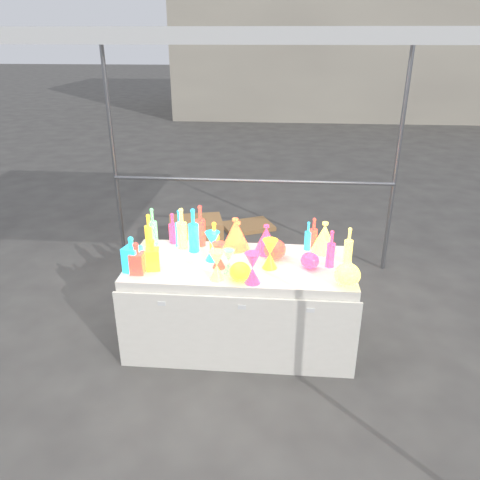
# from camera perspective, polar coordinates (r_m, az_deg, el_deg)

# --- Properties ---
(ground) EXTENTS (80.00, 80.00, 0.00)m
(ground) POSITION_cam_1_polar(r_m,az_deg,el_deg) (4.16, 0.00, -12.08)
(ground) COLOR #64615C
(ground) RESTS_ON ground
(canopy_tent) EXTENTS (3.15, 3.15, 2.46)m
(canopy_tent) POSITION_cam_1_polar(r_m,az_deg,el_deg) (3.38, 0.01, 22.93)
(canopy_tent) COLOR gray
(canopy_tent) RESTS_ON ground
(display_table) EXTENTS (1.84, 0.83, 0.75)m
(display_table) POSITION_cam_1_polar(r_m,az_deg,el_deg) (3.94, -0.01, -7.74)
(display_table) COLOR white
(display_table) RESTS_ON ground
(background_building) EXTENTS (14.00, 6.00, 6.00)m
(background_building) POSITION_cam_1_polar(r_m,az_deg,el_deg) (17.76, 18.63, 24.48)
(background_building) COLOR beige
(background_building) RESTS_ON ground
(cardboard_box_closed) EXTENTS (0.70, 0.58, 0.45)m
(cardboard_box_closed) POSITION_cam_1_polar(r_m,az_deg,el_deg) (5.59, -5.35, 0.37)
(cardboard_box_closed) COLOR tan
(cardboard_box_closed) RESTS_ON ground
(cardboard_box_flat) EXTENTS (0.78, 0.69, 0.06)m
(cardboard_box_flat) POSITION_cam_1_polar(r_m,az_deg,el_deg) (6.41, 0.96, 1.70)
(cardboard_box_flat) COLOR tan
(cardboard_box_flat) RESTS_ON ground
(bottle_0) EXTENTS (0.09, 0.09, 0.29)m
(bottle_0) POSITION_cam_1_polar(r_m,az_deg,el_deg) (4.08, -11.03, 1.18)
(bottle_0) COLOR red
(bottle_0) RESTS_ON display_table
(bottle_1) EXTENTS (0.09, 0.09, 0.33)m
(bottle_1) POSITION_cam_1_polar(r_m,az_deg,el_deg) (4.03, -7.37, 1.46)
(bottle_1) COLOR #1E8317
(bottle_1) RESTS_ON display_table
(bottle_2) EXTENTS (0.09, 0.09, 0.37)m
(bottle_2) POSITION_cam_1_polar(r_m,az_deg,el_deg) (4.02, -4.84, 1.76)
(bottle_2) COLOR orange
(bottle_2) RESTS_ON display_table
(bottle_3) EXTENTS (0.09, 0.09, 0.28)m
(bottle_3) POSITION_cam_1_polar(r_m,az_deg,el_deg) (4.12, -8.20, 1.46)
(bottle_3) COLOR blue
(bottle_3) RESTS_ON display_table
(bottle_4) EXTENTS (0.10, 0.10, 0.36)m
(bottle_4) POSITION_cam_1_polar(r_m,az_deg,el_deg) (3.99, -7.10, 1.44)
(bottle_4) COLOR #158083
(bottle_4) RESTS_ON display_table
(bottle_5) EXTENTS (0.10, 0.10, 0.34)m
(bottle_5) POSITION_cam_1_polar(r_m,az_deg,el_deg) (4.08, -10.58, 1.59)
(bottle_5) COLOR #B9259C
(bottle_5) RESTS_ON display_table
(bottle_6) EXTENTS (0.11, 0.11, 0.32)m
(bottle_6) POSITION_cam_1_polar(r_m,az_deg,el_deg) (3.79, -3.14, -0.02)
(bottle_6) COLOR red
(bottle_6) RESTS_ON display_table
(bottle_7) EXTENTS (0.10, 0.10, 0.38)m
(bottle_7) POSITION_cam_1_polar(r_m,az_deg,el_deg) (3.91, -5.70, 1.21)
(bottle_7) COLOR #1E8317
(bottle_7) RESTS_ON display_table
(decanter_0) EXTENTS (0.12, 0.12, 0.26)m
(decanter_0) POSITION_cam_1_polar(r_m,az_deg,el_deg) (3.67, -10.61, -1.70)
(decanter_0) COLOR red
(decanter_0) RESTS_ON display_table
(decanter_1) EXTENTS (0.10, 0.10, 0.26)m
(decanter_1) POSITION_cam_1_polar(r_m,az_deg,el_deg) (3.64, -12.47, -2.14)
(decanter_1) COLOR orange
(decanter_1) RESTS_ON display_table
(decanter_2) EXTENTS (0.15, 0.15, 0.29)m
(decanter_2) POSITION_cam_1_polar(r_m,az_deg,el_deg) (3.67, -13.03, -1.67)
(decanter_2) COLOR #1E8317
(decanter_2) RESTS_ON display_table
(hourglass_0) EXTENTS (0.12, 0.12, 0.21)m
(hourglass_0) POSITION_cam_1_polar(r_m,az_deg,el_deg) (3.65, -2.61, -1.88)
(hourglass_0) COLOR orange
(hourglass_0) RESTS_ON display_table
(hourglass_1) EXTENTS (0.12, 0.12, 0.24)m
(hourglass_1) POSITION_cam_1_polar(r_m,az_deg,el_deg) (3.42, 1.53, -3.44)
(hourglass_1) COLOR blue
(hourglass_1) RESTS_ON display_table
(hourglass_2) EXTENTS (0.15, 0.15, 0.23)m
(hourglass_2) POSITION_cam_1_polar(r_m,az_deg,el_deg) (3.48, -2.86, -3.10)
(hourglass_2) COLOR #158083
(hourglass_2) RESTS_ON display_table
(hourglass_3) EXTENTS (0.10, 0.10, 0.19)m
(hourglass_3) POSITION_cam_1_polar(r_m,az_deg,el_deg) (3.57, -1.38, -2.65)
(hourglass_3) COLOR #B9259C
(hourglass_3) RESTS_ON display_table
(hourglass_4) EXTENTS (0.15, 0.15, 0.24)m
(hourglass_4) POSITION_cam_1_polar(r_m,az_deg,el_deg) (3.64, 3.67, -1.70)
(hourglass_4) COLOR red
(hourglass_4) RESTS_ON display_table
(hourglass_5) EXTENTS (0.13, 0.13, 0.24)m
(hourglass_5) POSITION_cam_1_polar(r_m,az_deg,el_deg) (3.77, -3.36, -0.76)
(hourglass_5) COLOR #1E8317
(hourglass_5) RESTS_ON display_table
(globe_0) EXTENTS (0.21, 0.21, 0.13)m
(globe_0) POSITION_cam_1_polar(r_m,az_deg,el_deg) (3.48, 0.02, -3.98)
(globe_0) COLOR red
(globe_0) RESTS_ON display_table
(globe_1) EXTENTS (0.23, 0.23, 0.16)m
(globe_1) POSITION_cam_1_polar(r_m,az_deg,el_deg) (3.49, 12.90, -4.30)
(globe_1) COLOR #158083
(globe_1) RESTS_ON display_table
(globe_2) EXTENTS (0.23, 0.23, 0.15)m
(globe_2) POSITION_cam_1_polar(r_m,az_deg,el_deg) (3.81, 4.27, -1.28)
(globe_2) COLOR orange
(globe_2) RESTS_ON display_table
(globe_3) EXTENTS (0.19, 0.19, 0.12)m
(globe_3) POSITION_cam_1_polar(r_m,az_deg,el_deg) (3.70, 8.52, -2.59)
(globe_3) COLOR blue
(globe_3) RESTS_ON display_table
(lampshade_0) EXTENTS (0.26, 0.26, 0.27)m
(lampshade_0) POSITION_cam_1_polar(r_m,az_deg,el_deg) (3.97, -0.58, 0.81)
(lampshade_0) COLOR yellow
(lampshade_0) RESTS_ON display_table
(lampshade_1) EXTENTS (0.24, 0.24, 0.24)m
(lampshade_1) POSITION_cam_1_polar(r_m,az_deg,el_deg) (3.97, -0.26, 0.60)
(lampshade_1) COLOR yellow
(lampshade_1) RESTS_ON display_table
(lampshade_2) EXTENTS (0.26, 0.26, 0.25)m
(lampshade_2) POSITION_cam_1_polar(r_m,az_deg,el_deg) (3.90, 3.22, 0.16)
(lampshade_2) COLOR blue
(lampshade_2) RESTS_ON display_table
(lampshade_3) EXTENTS (0.26, 0.26, 0.26)m
(lampshade_3) POSITION_cam_1_polar(r_m,az_deg,el_deg) (3.97, 10.25, 0.38)
(lampshade_3) COLOR #158083
(lampshade_3) RESTS_ON display_table
(bottle_8) EXTENTS (0.06, 0.06, 0.26)m
(bottle_8) POSITION_cam_1_polar(r_m,az_deg,el_deg) (3.98, 8.29, 0.52)
(bottle_8) COLOR #1E8317
(bottle_8) RESTS_ON display_table
(bottle_9) EXTENTS (0.07, 0.07, 0.29)m
(bottle_9) POSITION_cam_1_polar(r_m,az_deg,el_deg) (3.99, 8.95, 0.77)
(bottle_9) COLOR orange
(bottle_9) RESTS_ON display_table
(bottle_10) EXTENTS (0.07, 0.07, 0.31)m
(bottle_10) POSITION_cam_1_polar(r_m,az_deg,el_deg) (3.71, 11.02, -1.04)
(bottle_10) COLOR blue
(bottle_10) RESTS_ON display_table
(bottle_11) EXTENTS (0.08, 0.08, 0.31)m
(bottle_11) POSITION_cam_1_polar(r_m,az_deg,el_deg) (3.80, 13.10, -0.64)
(bottle_11) COLOR #158083
(bottle_11) RESTS_ON display_table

